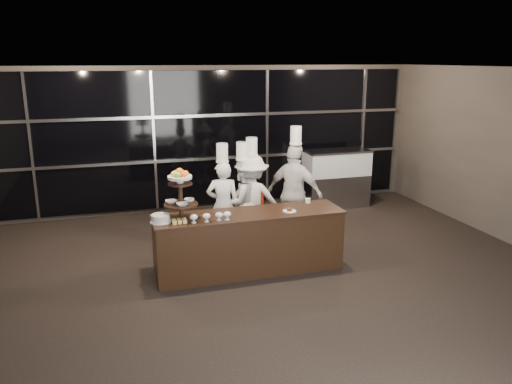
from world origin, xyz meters
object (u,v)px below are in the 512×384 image
object	(u,v)px
chef_a	(223,203)
chef_d	(295,193)
layer_cake	(161,218)
chef_c	(252,199)
buffet_counter	(249,242)
display_stand	(180,191)
display_case	(336,175)
chef_b	(242,201)

from	to	relation	value
chef_a	chef_d	world-z (taller)	chef_d
layer_cake	chef_c	xyz separation A→B (m)	(1.68, 1.20, -0.18)
buffet_counter	layer_cake	world-z (taller)	layer_cake
display_stand	chef_a	bearing A→B (deg)	51.07
chef_c	display_case	bearing A→B (deg)	34.38
chef_d	display_stand	bearing A→B (deg)	-155.13
chef_b	display_case	bearing A→B (deg)	32.10
layer_cake	display_case	distance (m)	4.95
chef_b	chef_d	xyz separation A→B (m)	(0.88, -0.21, 0.13)
layer_cake	display_case	xyz separation A→B (m)	(4.06, 2.83, -0.29)
buffet_counter	display_stand	size ratio (longest dim) A/B	3.81
chef_d	chef_c	bearing A→B (deg)	166.39
buffet_counter	chef_d	distance (m)	1.53
layer_cake	display_case	world-z (taller)	display_case
chef_a	chef_c	distance (m)	0.54
display_stand	chef_c	xyz separation A→B (m)	(1.38, 1.15, -0.55)
display_case	chef_d	xyz separation A→B (m)	(-1.66, -1.80, 0.20)
display_case	chef_d	bearing A→B (deg)	-132.63
layer_cake	chef_a	xyz separation A→B (m)	(1.15, 1.10, -0.19)
chef_a	chef_d	size ratio (longest dim) A/B	0.88
layer_cake	chef_b	world-z (taller)	chef_b
display_case	chef_c	size ratio (longest dim) A/B	0.75
buffet_counter	layer_cake	xyz separation A→B (m)	(-1.30, -0.05, 0.51)
display_stand	chef_d	bearing A→B (deg)	24.87
display_case	chef_a	world-z (taller)	chef_a
chef_c	chef_a	bearing A→B (deg)	-169.80
layer_cake	chef_c	distance (m)	2.07
display_case	chef_b	distance (m)	3.00
display_case	chef_c	xyz separation A→B (m)	(-2.38, -1.63, 0.11)
buffet_counter	chef_c	xyz separation A→B (m)	(0.38, 1.15, 0.33)
buffet_counter	display_case	bearing A→B (deg)	45.17
layer_cake	display_stand	bearing A→B (deg)	9.51
display_stand	layer_cake	xyz separation A→B (m)	(-0.30, -0.05, -0.37)
display_case	chef_d	distance (m)	2.46
chef_d	display_case	bearing A→B (deg)	47.37
buffet_counter	display_case	world-z (taller)	display_case
chef_c	chef_d	bearing A→B (deg)	-13.61
layer_cake	chef_d	bearing A→B (deg)	23.12
display_stand	chef_b	size ratio (longest dim) A/B	0.42
chef_a	chef_b	size ratio (longest dim) A/B	1.01
display_case	chef_a	bearing A→B (deg)	-149.36
display_case	chef_d	size ratio (longest dim) A/B	0.68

